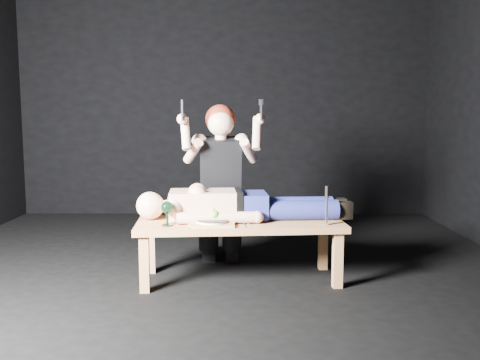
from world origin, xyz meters
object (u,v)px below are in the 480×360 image
at_px(lying_man, 245,201).
at_px(serving_tray, 212,224).
at_px(kneeling_woman, 220,183).
at_px(table, 240,250).
at_px(goblet, 167,214).
at_px(carving_knife, 327,206).

xyz_separation_m(lying_man, serving_tray, (-0.24, -0.24, -0.12)).
bearing_deg(kneeling_woman, table, -75.31).
bearing_deg(goblet, lying_man, 25.84).
bearing_deg(table, lying_man, 62.92).
bearing_deg(table, serving_tray, -148.40).
bearing_deg(serving_tray, lying_man, 44.88).
bearing_deg(kneeling_woman, goblet, -123.19).
height_order(lying_man, kneeling_woman, kneeling_woman).
bearing_deg(lying_man, serving_tray, -139.40).
relative_size(lying_man, goblet, 8.62).
height_order(table, carving_knife, carving_knife).
height_order(table, goblet, goblet).
height_order(serving_tray, goblet, goblet).
relative_size(kneeling_woman, goblet, 7.65).
bearing_deg(goblet, kneeling_woman, 61.51).
bearing_deg(serving_tray, kneeling_woman, 86.70).
height_order(table, serving_tray, serving_tray).
xyz_separation_m(kneeling_woman, goblet, (-0.35, -0.64, -0.14)).
xyz_separation_m(table, lying_man, (0.04, 0.09, 0.36)).
xyz_separation_m(table, kneeling_woman, (-0.17, 0.47, 0.45)).
relative_size(goblet, carving_knife, 0.63).
distance_m(kneeling_woman, goblet, 0.75).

